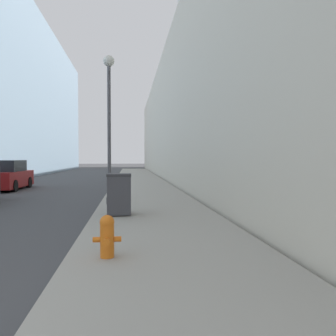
# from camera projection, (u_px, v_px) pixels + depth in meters

# --- Properties ---
(sidewalk_right) EXTENTS (3.70, 60.00, 0.13)m
(sidewalk_right) POSITION_uv_depth(u_px,v_px,m) (142.00, 185.00, 21.01)
(sidewalk_right) COLOR #9E998E
(sidewalk_right) RESTS_ON ground
(building_right_stone) EXTENTS (12.00, 60.00, 10.43)m
(building_right_stone) POSITION_uv_depth(u_px,v_px,m) (226.00, 120.00, 29.72)
(building_right_stone) COLOR beige
(building_right_stone) RESTS_ON ground
(fire_hydrant) EXTENTS (0.47, 0.36, 0.71)m
(fire_hydrant) POSITION_uv_depth(u_px,v_px,m) (107.00, 235.00, 5.46)
(fire_hydrant) COLOR orange
(fire_hydrant) RESTS_ON sidewalk_right
(trash_bin) EXTENTS (0.69, 0.65, 1.20)m
(trash_bin) POSITION_uv_depth(u_px,v_px,m) (119.00, 194.00, 9.52)
(trash_bin) COLOR #3D3D42
(trash_bin) RESTS_ON sidewalk_right
(lamppost) EXTENTS (0.40, 0.40, 5.30)m
(lamppost) POSITION_uv_depth(u_px,v_px,m) (109.00, 110.00, 11.64)
(lamppost) COLOR #4C4C51
(lamppost) RESTS_ON sidewalk_right
(parked_sedan_near) EXTENTS (1.91, 4.20, 1.66)m
(parked_sedan_near) POSITION_uv_depth(u_px,v_px,m) (6.00, 176.00, 18.38)
(parked_sedan_near) COLOR maroon
(parked_sedan_near) RESTS_ON ground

